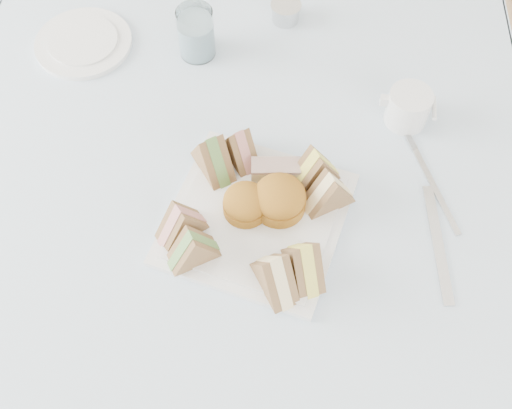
# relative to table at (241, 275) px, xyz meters

# --- Properties ---
(floor) EXTENTS (4.00, 4.00, 0.00)m
(floor) POSITION_rel_table_xyz_m (0.00, 0.00, -0.37)
(floor) COLOR #9E7751
(floor) RESTS_ON ground
(table) EXTENTS (0.90, 0.90, 0.74)m
(table) POSITION_rel_table_xyz_m (0.00, 0.00, 0.00)
(table) COLOR brown
(table) RESTS_ON floor
(tablecloth) EXTENTS (1.02, 1.02, 0.01)m
(tablecloth) POSITION_rel_table_xyz_m (0.00, 0.00, 0.37)
(tablecloth) COLOR #A3BCD3
(tablecloth) RESTS_ON table
(serving_plate) EXTENTS (0.34, 0.34, 0.01)m
(serving_plate) POSITION_rel_table_xyz_m (0.04, -0.08, 0.38)
(serving_plate) COLOR silver
(serving_plate) RESTS_ON tablecloth
(sandwich_fl_a) EXTENTS (0.09, 0.08, 0.07)m
(sandwich_fl_a) POSITION_rel_table_xyz_m (-0.08, -0.11, 0.42)
(sandwich_fl_a) COLOR olive
(sandwich_fl_a) RESTS_ON serving_plate
(sandwich_fl_b) EXTENTS (0.09, 0.07, 0.07)m
(sandwich_fl_b) POSITION_rel_table_xyz_m (-0.05, -0.15, 0.42)
(sandwich_fl_b) COLOR olive
(sandwich_fl_b) RESTS_ON serving_plate
(sandwich_fr_a) EXTENTS (0.07, 0.10, 0.08)m
(sandwich_fr_a) POSITION_rel_table_xyz_m (0.11, -0.17, 0.43)
(sandwich_fr_a) COLOR olive
(sandwich_fr_a) RESTS_ON serving_plate
(sandwich_fr_b) EXTENTS (0.08, 0.10, 0.08)m
(sandwich_fr_b) POSITION_rel_table_xyz_m (0.07, -0.19, 0.43)
(sandwich_fr_b) COLOR olive
(sandwich_fr_b) RESTS_ON serving_plate
(sandwich_bl_a) EXTENTS (0.09, 0.10, 0.08)m
(sandwich_bl_a) POSITION_rel_table_xyz_m (-0.04, 0.01, 0.43)
(sandwich_bl_a) COLOR olive
(sandwich_bl_a) RESTS_ON serving_plate
(sandwich_bl_b) EXTENTS (0.08, 0.09, 0.07)m
(sandwich_bl_b) POSITION_rel_table_xyz_m (0.00, 0.04, 0.42)
(sandwich_bl_b) COLOR olive
(sandwich_bl_b) RESTS_ON serving_plate
(sandwich_br_a) EXTENTS (0.09, 0.08, 0.08)m
(sandwich_br_a) POSITION_rel_table_xyz_m (0.15, -0.04, 0.43)
(sandwich_br_a) COLOR olive
(sandwich_br_a) RESTS_ON serving_plate
(sandwich_br_b) EXTENTS (0.10, 0.08, 0.08)m
(sandwich_br_b) POSITION_rel_table_xyz_m (0.13, -0.00, 0.43)
(sandwich_br_b) COLOR olive
(sandwich_br_b) RESTS_ON serving_plate
(scone_left) EXTENTS (0.10, 0.10, 0.05)m
(scone_left) POSITION_rel_table_xyz_m (0.02, -0.07, 0.41)
(scone_left) COLOR #A26D28
(scone_left) RESTS_ON serving_plate
(scone_right) EXTENTS (0.10, 0.10, 0.06)m
(scone_right) POSITION_rel_table_xyz_m (0.07, -0.06, 0.42)
(scone_right) COLOR #A26D28
(scone_right) RESTS_ON serving_plate
(pastry_slice) EXTENTS (0.08, 0.04, 0.04)m
(pastry_slice) POSITION_rel_table_xyz_m (0.06, 0.00, 0.41)
(pastry_slice) COLOR #BFAC8E
(pastry_slice) RESTS_ON serving_plate
(side_plate) EXTENTS (0.20, 0.20, 0.01)m
(side_plate) POSITION_rel_table_xyz_m (-0.32, 0.29, 0.38)
(side_plate) COLOR silver
(side_plate) RESTS_ON tablecloth
(water_glass) EXTENTS (0.07, 0.07, 0.10)m
(water_glass) POSITION_rel_table_xyz_m (-0.09, 0.29, 0.43)
(water_glass) COLOR white
(water_glass) RESTS_ON tablecloth
(tea_strainer) EXTENTS (0.08, 0.08, 0.03)m
(tea_strainer) POSITION_rel_table_xyz_m (0.07, 0.39, 0.39)
(tea_strainer) COLOR silver
(tea_strainer) RESTS_ON tablecloth
(knife) EXTENTS (0.03, 0.21, 0.00)m
(knife) POSITION_rel_table_xyz_m (0.32, -0.10, 0.38)
(knife) COLOR silver
(knife) RESTS_ON tablecloth
(fork) EXTENTS (0.07, 0.17, 0.00)m
(fork) POSITION_rel_table_xyz_m (0.33, -0.00, 0.38)
(fork) COLOR silver
(fork) RESTS_ON tablecloth
(creamer_jug) EXTENTS (0.08, 0.08, 0.07)m
(creamer_jug) POSITION_rel_table_xyz_m (0.29, 0.15, 0.41)
(creamer_jug) COLOR silver
(creamer_jug) RESTS_ON tablecloth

